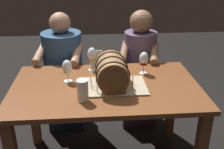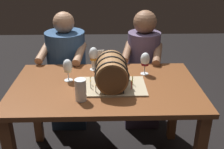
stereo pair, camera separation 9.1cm
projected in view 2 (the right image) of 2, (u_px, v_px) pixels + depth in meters
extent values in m
cube|color=brown|center=(106.00, 87.00, 2.02)|extent=(1.38, 0.83, 0.03)
cube|color=brown|center=(37.00, 107.00, 2.48)|extent=(0.07, 0.07, 0.72)
cube|color=brown|center=(174.00, 105.00, 2.52)|extent=(0.07, 0.07, 0.72)
cube|color=tan|center=(112.00, 86.00, 1.98)|extent=(0.50, 0.31, 0.01)
cylinder|color=olive|center=(112.00, 72.00, 1.94)|extent=(0.22, 0.30, 0.22)
cylinder|color=brown|center=(113.00, 81.00, 1.80)|extent=(0.20, 0.00, 0.20)
cylinder|color=brown|center=(111.00, 64.00, 2.07)|extent=(0.20, 0.00, 0.20)
torus|color=black|center=(112.00, 78.00, 1.84)|extent=(0.24, 0.01, 0.24)
torus|color=black|center=(112.00, 72.00, 1.94)|extent=(0.24, 0.01, 0.24)
torus|color=black|center=(112.00, 66.00, 2.03)|extent=(0.24, 0.01, 0.24)
cylinder|color=#EAD666|center=(133.00, 81.00, 1.99)|extent=(0.01, 0.01, 0.06)
sphere|color=#F9C64C|center=(133.00, 77.00, 1.98)|extent=(0.01, 0.01, 0.01)
cylinder|color=black|center=(130.00, 78.00, 2.04)|extent=(0.01, 0.01, 0.05)
sphere|color=#F9C64C|center=(130.00, 74.00, 2.03)|extent=(0.01, 0.01, 0.01)
cylinder|color=#D64C47|center=(120.00, 74.00, 2.09)|extent=(0.01, 0.01, 0.06)
sphere|color=#F9C64C|center=(120.00, 70.00, 2.08)|extent=(0.01, 0.01, 0.01)
cylinder|color=#EAD666|center=(109.00, 74.00, 2.10)|extent=(0.01, 0.01, 0.06)
sphere|color=#F9C64C|center=(109.00, 70.00, 2.08)|extent=(0.01, 0.01, 0.01)
cylinder|color=#D64C47|center=(98.00, 76.00, 2.07)|extent=(0.01, 0.01, 0.06)
sphere|color=#F9C64C|center=(98.00, 71.00, 2.05)|extent=(0.01, 0.01, 0.01)
cylinder|color=silver|center=(91.00, 81.00, 1.99)|extent=(0.01, 0.01, 0.05)
sphere|color=#F9C64C|center=(91.00, 77.00, 1.98)|extent=(0.01, 0.01, 0.01)
cylinder|color=silver|center=(91.00, 85.00, 1.94)|extent=(0.01, 0.01, 0.05)
sphere|color=#F9C64C|center=(91.00, 81.00, 1.92)|extent=(0.01, 0.01, 0.01)
cylinder|color=silver|center=(96.00, 89.00, 1.88)|extent=(0.01, 0.01, 0.05)
sphere|color=#F9C64C|center=(96.00, 85.00, 1.87)|extent=(0.01, 0.01, 0.01)
cylinder|color=#D64C47|center=(111.00, 91.00, 1.84)|extent=(0.01, 0.01, 0.05)
sphere|color=#F9C64C|center=(111.00, 87.00, 1.83)|extent=(0.01, 0.01, 0.01)
cylinder|color=black|center=(124.00, 89.00, 1.86)|extent=(0.01, 0.01, 0.06)
sphere|color=#F9C64C|center=(124.00, 84.00, 1.85)|extent=(0.01, 0.01, 0.01)
cylinder|color=#D64C47|center=(132.00, 85.00, 1.92)|extent=(0.01, 0.01, 0.06)
sphere|color=#F9C64C|center=(132.00, 81.00, 1.90)|extent=(0.01, 0.01, 0.01)
cylinder|color=white|center=(145.00, 74.00, 2.20)|extent=(0.06, 0.06, 0.00)
cylinder|color=white|center=(145.00, 69.00, 2.18)|extent=(0.01, 0.01, 0.07)
ellipsoid|color=white|center=(146.00, 59.00, 2.15)|extent=(0.07, 0.07, 0.11)
cylinder|color=maroon|center=(145.00, 63.00, 2.16)|extent=(0.06, 0.06, 0.03)
cylinder|color=white|center=(69.00, 80.00, 2.09)|extent=(0.07, 0.07, 0.00)
cylinder|color=white|center=(69.00, 76.00, 2.07)|extent=(0.01, 0.01, 0.07)
ellipsoid|color=white|center=(68.00, 66.00, 2.04)|extent=(0.07, 0.07, 0.10)
cylinder|color=beige|center=(68.00, 70.00, 2.05)|extent=(0.06, 0.06, 0.03)
cylinder|color=white|center=(94.00, 69.00, 2.28)|extent=(0.07, 0.07, 0.00)
cylinder|color=white|center=(94.00, 65.00, 2.26)|extent=(0.01, 0.01, 0.08)
ellipsoid|color=white|center=(94.00, 54.00, 2.22)|extent=(0.07, 0.07, 0.11)
cylinder|color=#C6842D|center=(94.00, 58.00, 2.24)|extent=(0.06, 0.06, 0.03)
cylinder|color=white|center=(81.00, 90.00, 1.78)|extent=(0.08, 0.08, 0.15)
cylinder|color=#C6842D|center=(81.00, 93.00, 1.79)|extent=(0.07, 0.07, 0.10)
cylinder|color=white|center=(81.00, 85.00, 1.77)|extent=(0.07, 0.07, 0.01)
cube|color=silver|center=(98.00, 60.00, 2.27)|extent=(0.11, 0.05, 0.16)
cube|color=#1B2D46|center=(70.00, 103.00, 2.82)|extent=(0.34, 0.32, 0.45)
cylinder|color=#2D4C75|center=(67.00, 59.00, 2.62)|extent=(0.42, 0.42, 0.53)
sphere|color=#A87A5B|center=(64.00, 23.00, 2.47)|extent=(0.20, 0.20, 0.20)
cylinder|color=#A87A5B|center=(80.00, 54.00, 2.43)|extent=(0.11, 0.31, 0.14)
cylinder|color=#A87A5B|center=(44.00, 52.00, 2.47)|extent=(0.11, 0.31, 0.14)
cube|color=#372D40|center=(141.00, 102.00, 2.84)|extent=(0.34, 0.32, 0.45)
cylinder|color=#5B4C6B|center=(144.00, 59.00, 2.64)|extent=(0.37, 0.37, 0.52)
sphere|color=brown|center=(145.00, 22.00, 2.49)|extent=(0.22, 0.22, 0.22)
cylinder|color=brown|center=(158.00, 54.00, 2.45)|extent=(0.14, 0.32, 0.14)
cylinder|color=brown|center=(128.00, 52.00, 2.50)|extent=(0.14, 0.32, 0.14)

